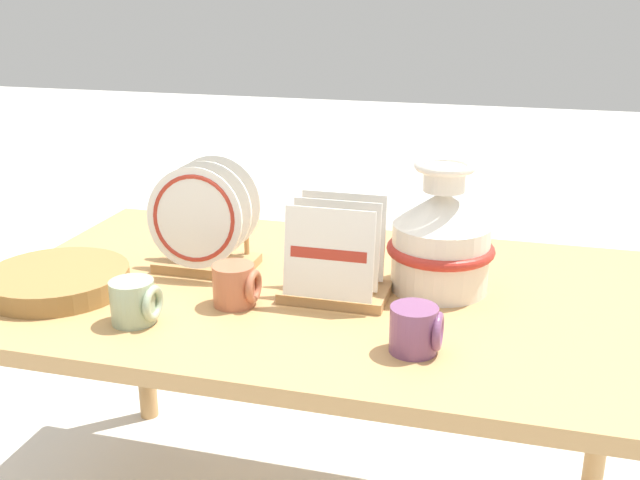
{
  "coord_description": "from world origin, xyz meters",
  "views": [
    {
      "loc": [
        0.4,
        -1.46,
        1.29
      ],
      "look_at": [
        0.0,
        0.0,
        0.77
      ],
      "focal_mm": 42.0,
      "sensor_mm": 36.0,
      "label": 1
    }
  ],
  "objects_px": {
    "dish_rack_square_plates": "(336,268)",
    "wicker_charger_stack": "(57,280)",
    "mug_plum_glaze": "(416,330)",
    "mug_sage_glaze": "(135,302)",
    "ceramic_vase": "(441,238)",
    "dish_rack_round_plates": "(204,229)",
    "mug_terracotta_glaze": "(236,285)"
  },
  "relations": [
    {
      "from": "dish_rack_square_plates",
      "to": "wicker_charger_stack",
      "type": "height_order",
      "value": "dish_rack_square_plates"
    },
    {
      "from": "mug_plum_glaze",
      "to": "mug_sage_glaze",
      "type": "bearing_deg",
      "value": -177.76
    },
    {
      "from": "wicker_charger_stack",
      "to": "ceramic_vase",
      "type": "bearing_deg",
      "value": 15.8
    },
    {
      "from": "dish_rack_round_plates",
      "to": "mug_terracotta_glaze",
      "type": "relative_size",
      "value": 2.65
    },
    {
      "from": "mug_sage_glaze",
      "to": "mug_plum_glaze",
      "type": "bearing_deg",
      "value": 2.24
    },
    {
      "from": "dish_rack_round_plates",
      "to": "mug_plum_glaze",
      "type": "height_order",
      "value": "dish_rack_round_plates"
    },
    {
      "from": "ceramic_vase",
      "to": "mug_sage_glaze",
      "type": "xyz_separation_m",
      "value": [
        -0.55,
        -0.33,
        -0.07
      ]
    },
    {
      "from": "dish_rack_round_plates",
      "to": "mug_sage_glaze",
      "type": "bearing_deg",
      "value": -93.1
    },
    {
      "from": "dish_rack_square_plates",
      "to": "mug_sage_glaze",
      "type": "height_order",
      "value": "dish_rack_square_plates"
    },
    {
      "from": "dish_rack_square_plates",
      "to": "wicker_charger_stack",
      "type": "bearing_deg",
      "value": -168.43
    },
    {
      "from": "dish_rack_square_plates",
      "to": "mug_sage_glaze",
      "type": "relative_size",
      "value": 2.34
    },
    {
      "from": "mug_terracotta_glaze",
      "to": "mug_sage_glaze",
      "type": "height_order",
      "value": "same"
    },
    {
      "from": "dish_rack_square_plates",
      "to": "wicker_charger_stack",
      "type": "xyz_separation_m",
      "value": [
        -0.59,
        -0.12,
        -0.04
      ]
    },
    {
      "from": "mug_sage_glaze",
      "to": "wicker_charger_stack",
      "type": "bearing_deg",
      "value": 157.15
    },
    {
      "from": "ceramic_vase",
      "to": "wicker_charger_stack",
      "type": "distance_m",
      "value": 0.83
    },
    {
      "from": "wicker_charger_stack",
      "to": "mug_sage_glaze",
      "type": "distance_m",
      "value": 0.26
    },
    {
      "from": "dish_rack_square_plates",
      "to": "dish_rack_round_plates",
      "type": "bearing_deg",
      "value": 166.55
    },
    {
      "from": "dish_rack_square_plates",
      "to": "wicker_charger_stack",
      "type": "distance_m",
      "value": 0.6
    },
    {
      "from": "ceramic_vase",
      "to": "wicker_charger_stack",
      "type": "bearing_deg",
      "value": -164.2
    },
    {
      "from": "wicker_charger_stack",
      "to": "mug_terracotta_glaze",
      "type": "height_order",
      "value": "mug_terracotta_glaze"
    },
    {
      "from": "dish_rack_round_plates",
      "to": "wicker_charger_stack",
      "type": "relative_size",
      "value": 0.82
    },
    {
      "from": "mug_plum_glaze",
      "to": "mug_terracotta_glaze",
      "type": "height_order",
      "value": "same"
    },
    {
      "from": "wicker_charger_stack",
      "to": "dish_rack_square_plates",
      "type": "bearing_deg",
      "value": 11.57
    },
    {
      "from": "dish_rack_square_plates",
      "to": "mug_terracotta_glaze",
      "type": "bearing_deg",
      "value": -154.05
    },
    {
      "from": "ceramic_vase",
      "to": "mug_plum_glaze",
      "type": "bearing_deg",
      "value": -91.08
    },
    {
      "from": "dish_rack_round_plates",
      "to": "wicker_charger_stack",
      "type": "xyz_separation_m",
      "value": [
        -0.26,
        -0.2,
        -0.08
      ]
    },
    {
      "from": "mug_terracotta_glaze",
      "to": "mug_sage_glaze",
      "type": "xyz_separation_m",
      "value": [
        -0.16,
        -0.13,
        0.0
      ]
    },
    {
      "from": "wicker_charger_stack",
      "to": "mug_sage_glaze",
      "type": "xyz_separation_m",
      "value": [
        0.24,
        -0.1,
        0.02
      ]
    },
    {
      "from": "wicker_charger_stack",
      "to": "mug_terracotta_glaze",
      "type": "xyz_separation_m",
      "value": [
        0.4,
        0.03,
        0.02
      ]
    },
    {
      "from": "wicker_charger_stack",
      "to": "mug_plum_glaze",
      "type": "xyz_separation_m",
      "value": [
        0.79,
        -0.08,
        0.02
      ]
    },
    {
      "from": "ceramic_vase",
      "to": "dish_rack_round_plates",
      "type": "xyz_separation_m",
      "value": [
        -0.53,
        -0.03,
        -0.02
      ]
    },
    {
      "from": "dish_rack_square_plates",
      "to": "mug_sage_glaze",
      "type": "distance_m",
      "value": 0.41
    }
  ]
}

